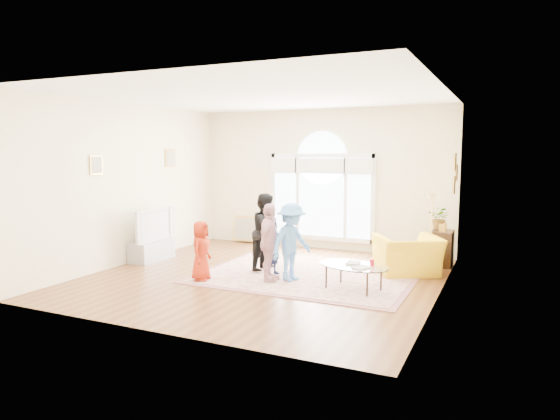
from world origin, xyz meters
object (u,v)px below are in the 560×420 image
at_px(tv_console, 152,250).
at_px(area_rug, 306,276).
at_px(television, 151,224).
at_px(armchair, 408,255).
at_px(coffee_table, 354,266).

bearing_deg(tv_console, area_rug, 1.56).
relative_size(tv_console, television, 0.86).
relative_size(area_rug, armchair, 3.29).
distance_m(tv_console, armchair, 5.15).
xyz_separation_m(television, armchair, (5.04, 1.01, -0.40)).
bearing_deg(television, area_rug, 1.56).
bearing_deg(area_rug, coffee_table, -26.65).
relative_size(television, coffee_table, 0.85).
distance_m(tv_console, television, 0.54).
bearing_deg(coffee_table, armchair, 82.56).
bearing_deg(armchair, area_rug, -2.14).
xyz_separation_m(tv_console, armchair, (5.05, 1.01, 0.15)).
distance_m(coffee_table, armchair, 1.56).
bearing_deg(television, armchair, 11.32).
relative_size(area_rug, tv_console, 3.60).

